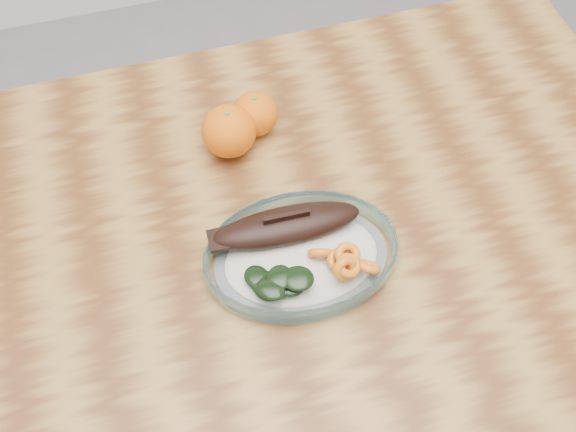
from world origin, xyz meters
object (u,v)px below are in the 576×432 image
Objects in this scene: orange_left at (229,131)px; dining_table at (263,295)px; plated_meal at (301,254)px; orange_right at (255,114)px.

dining_table is at bearing -91.65° from orange_left.
plated_meal and orange_left have the same top height.
dining_table is 0.26m from orange_right.
orange_left reaches higher than dining_table.
orange_right is at bearing 30.68° from orange_left.
dining_table is 15.63× the size of orange_left.
dining_table is 2.56× the size of plated_meal.
plated_meal is 6.12× the size of orange_left.
orange_right is (0.05, 0.22, 0.13)m from dining_table.
orange_left is at bearing 104.05° from plated_meal.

